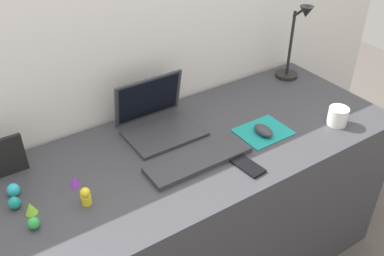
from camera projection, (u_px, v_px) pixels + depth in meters
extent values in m
cube|color=silver|center=(153.00, 115.00, 1.97)|extent=(2.87, 0.05, 1.35)
cube|color=#38383D|center=(198.00, 212.00, 1.88)|extent=(1.67, 0.68, 0.74)
cube|color=#333338|center=(165.00, 134.00, 1.73)|extent=(0.30, 0.21, 0.01)
cube|color=#333338|center=(148.00, 98.00, 1.75)|extent=(0.30, 0.05, 0.20)
cube|color=black|center=(149.00, 99.00, 1.75)|extent=(0.27, 0.04, 0.17)
cube|color=#333338|center=(199.00, 159.00, 1.58)|extent=(0.41, 0.13, 0.02)
cube|color=teal|center=(263.00, 132.00, 1.75)|extent=(0.21, 0.17, 0.00)
ellipsoid|color=#333338|center=(263.00, 130.00, 1.72)|extent=(0.06, 0.10, 0.03)
cube|color=black|center=(248.00, 166.00, 1.56)|extent=(0.08, 0.13, 0.01)
cylinder|color=black|center=(286.00, 75.00, 2.15)|extent=(0.11, 0.11, 0.02)
cylinder|color=black|center=(291.00, 44.00, 2.06)|extent=(0.01, 0.01, 0.32)
cylinder|color=black|center=(301.00, 11.00, 1.94)|extent=(0.01, 0.08, 0.07)
cone|color=black|center=(306.00, 12.00, 1.91)|extent=(0.06, 0.06, 0.05)
cube|color=black|center=(7.00, 156.00, 1.49)|extent=(0.12, 0.02, 0.15)
cylinder|color=white|center=(338.00, 116.00, 1.78)|extent=(0.08, 0.08, 0.08)
cylinder|color=yellow|center=(86.00, 200.00, 1.40)|extent=(0.03, 0.03, 0.03)
sphere|color=yellow|center=(85.00, 193.00, 1.38)|extent=(0.03, 0.03, 0.03)
cone|color=#8CDB33|center=(31.00, 208.00, 1.36)|extent=(0.04, 0.04, 0.04)
ellipsoid|color=teal|center=(14.00, 203.00, 1.38)|extent=(0.04, 0.04, 0.04)
cone|color=purple|center=(74.00, 181.00, 1.47)|extent=(0.04, 0.04, 0.04)
ellipsoid|color=green|center=(34.00, 223.00, 1.31)|extent=(0.04, 0.04, 0.04)
ellipsoid|color=#28B7CC|center=(14.00, 190.00, 1.42)|extent=(0.04, 0.04, 0.05)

